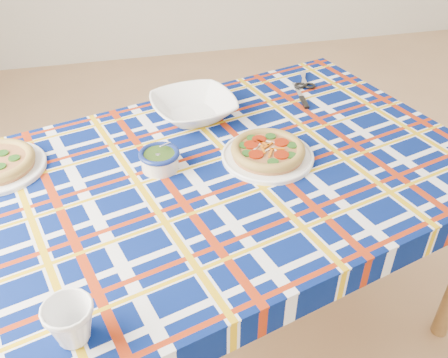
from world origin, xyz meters
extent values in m
plane|color=tan|center=(0.00, 0.00, 0.00)|extent=(4.00, 4.00, 0.00)
cube|color=brown|center=(-0.57, -0.41, 0.65)|extent=(1.62, 1.25, 0.04)
cylinder|color=brown|center=(-0.05, 0.15, 0.32)|extent=(0.05, 0.05, 0.63)
imported|color=white|center=(-0.58, -0.11, 0.71)|extent=(0.30, 0.30, 0.06)
imported|color=white|center=(-0.94, -0.87, 0.72)|extent=(0.11, 0.11, 0.09)
camera|label=1|loc=(-0.80, -1.48, 1.46)|focal=40.00mm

